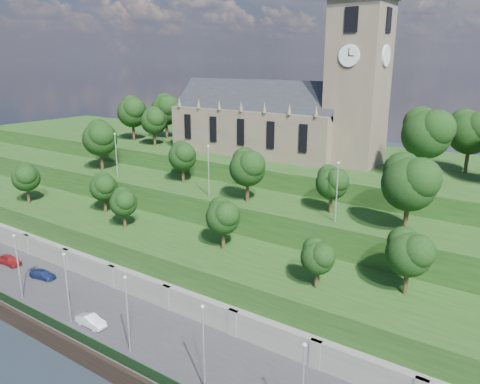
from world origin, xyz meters
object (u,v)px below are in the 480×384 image
Objects in this scene: church at (283,113)px; car_left at (10,260)px; car_right at (43,274)px; car_middle at (91,321)px.

church is 49.70m from car_left.
car_left is (-23.92, -38.80, -19.80)m from church.
church is 9.44× the size of car_right.
car_left is at bearing 79.37° from car_middle.
church is at bearing -32.76° from car_right.
car_left is 24.06m from car_middle.
car_left is at bearing -121.66° from church.
car_right is (-15.61, 3.97, -0.07)m from car_middle.
car_middle is at bearing -90.23° from church.
car_middle is at bearing -114.83° from car_right.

